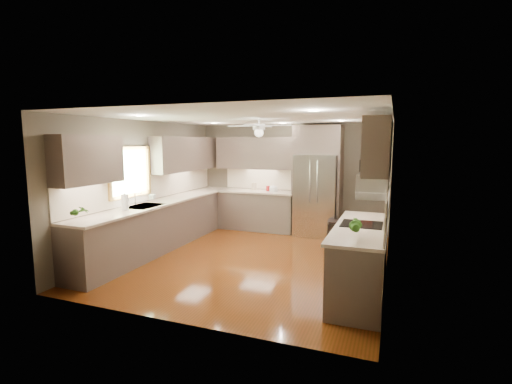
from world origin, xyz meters
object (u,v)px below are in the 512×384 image
Objects in this scene: microwave at (373,186)px; potted_plant_left at (79,211)px; canister_d at (268,189)px; bowl at (273,190)px; refrigerator at (317,183)px; soap_bottle at (153,197)px; stool at (336,232)px; paper_towel at (125,202)px; canister_c at (254,186)px; potted_plant_right at (355,225)px.

potted_plant_left is at bearing -160.56° from microwave.
canister_d reaches higher than bowl.
potted_plant_left is at bearing -122.87° from refrigerator.
soap_bottle is (-1.59, -2.27, 0.04)m from canister_d.
refrigerator is (2.66, 4.11, 0.09)m from potted_plant_left.
soap_bottle is at bearing -141.40° from refrigerator.
paper_towel is at bearing -140.42° from stool.
soap_bottle reaches higher than stool.
soap_bottle is 0.36× the size of microwave.
canister_d is at bearing 176.92° from refrigerator.
potted_plant_left reaches higher than bowl.
canister_c is 4.36m from potted_plant_left.
microwave reaches higher than canister_d.
canister_c is 2.61m from soap_bottle.
bowl is 0.41× the size of microwave.
bowl is 3.63m from microwave.
bowl is at bearing 63.07° from paper_towel.
canister_d is 4.41m from potted_plant_right.
microwave is (3.98, 1.41, 0.38)m from potted_plant_left.
paper_towel is (-3.84, 0.50, -0.02)m from potted_plant_right.
stool is 1.53× the size of paper_towel.
bowl is 3.55m from paper_towel.
canister_c is 4.64m from potted_plant_right.
potted_plant_right is at bearing -57.43° from canister_d.
soap_bottle is at bearing 159.94° from potted_plant_right.
potted_plant_right is at bearing -97.68° from microwave.
refrigerator is 3.03m from microwave.
microwave reaches higher than paper_towel.
canister_d is 0.44× the size of paper_towel.
refrigerator is at bearing -3.08° from canister_d.
potted_plant_right is (3.86, 0.46, 0.00)m from potted_plant_left.
canister_d is 1.96m from stool.
stool is at bearing 102.12° from potted_plant_right.
potted_plant_right reaches higher than bowl.
potted_plant_right is (3.96, -1.45, 0.06)m from soap_bottle.
refrigerator is at bearing 50.12° from paper_towel.
potted_plant_left is at bearing -173.21° from potted_plant_right.
canister_d is 3.54m from paper_towel.
soap_bottle is 3.54m from refrigerator.
refrigerator is 5.43× the size of stool.
refrigerator is 8.32× the size of paper_towel.
potted_plant_left reaches higher than soap_bottle.
canister_c reaches higher than stool.
soap_bottle is 2.82m from bowl.
stool is at bearing 48.28° from potted_plant_left.
paper_towel is (-3.17, -2.62, 0.84)m from stool.
canister_d is 0.40× the size of potted_plant_right.
microwave is 4.01m from paper_towel.
canister_d reaches higher than stool.
paper_towel is at bearing -82.34° from soap_bottle.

